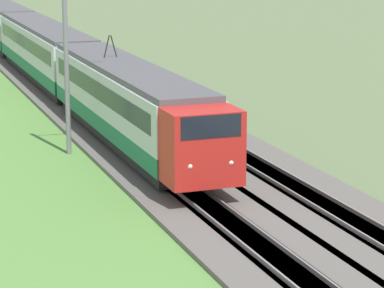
# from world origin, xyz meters

# --- Properties ---
(ballast_main) EXTENTS (240.00, 4.40, 0.30)m
(ballast_main) POSITION_xyz_m (50.00, 0.00, 0.15)
(ballast_main) COLOR #605B56
(ballast_main) RESTS_ON ground
(ballast_adjacent) EXTENTS (240.00, 4.40, 0.30)m
(ballast_adjacent) POSITION_xyz_m (50.00, -4.06, 0.15)
(ballast_adjacent) COLOR #605B56
(ballast_adjacent) RESTS_ON ground
(track_main) EXTENTS (240.00, 1.57, 0.45)m
(track_main) POSITION_xyz_m (50.00, 0.00, 0.16)
(track_main) COLOR #4C4238
(track_main) RESTS_ON ground
(track_adjacent) EXTENTS (240.00, 1.57, 0.45)m
(track_adjacent) POSITION_xyz_m (50.00, -4.06, 0.16)
(track_adjacent) COLOR #4C4238
(track_adjacent) RESTS_ON ground
(passenger_train) EXTENTS (61.98, 2.88, 5.12)m
(passenger_train) POSITION_xyz_m (58.25, 0.00, 2.40)
(passenger_train) COLOR red
(passenger_train) RESTS_ON ground
(catenary_mast_mid) EXTENTS (0.22, 2.56, 8.45)m
(catenary_mast_mid) POSITION_xyz_m (37.67, 2.82, 4.37)
(catenary_mast_mid) COLOR slate
(catenary_mast_mid) RESTS_ON ground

